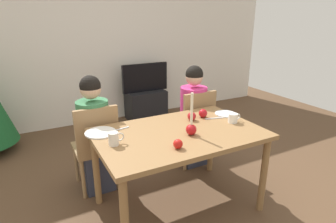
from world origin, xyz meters
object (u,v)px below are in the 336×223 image
apple_near_candle (192,116)px  chair_right (194,123)px  person_right_child (193,118)px  mug_right (233,118)px  chair_left (96,143)px  mug_left (114,139)px  tv_stand (146,105)px  tv (145,78)px  apple_by_right_mug (178,144)px  dining_table (179,141)px  apple_by_left_plate (203,113)px  person_left_child (95,137)px  candle_centerpiece (191,127)px  plate_left (101,133)px  plate_right (225,114)px

apple_near_candle → chair_right: bearing=53.6°
person_right_child → mug_right: person_right_child is taller
chair_left → chair_right: bearing=0.0°
mug_left → tv_stand: bearing=61.6°
person_right_child → tv: size_ratio=1.48×
apple_near_candle → apple_by_right_mug: bearing=-131.9°
dining_table → person_right_child: bearing=49.0°
person_right_child → apple_by_left_plate: (-0.18, -0.44, 0.22)m
person_left_child → tv: size_ratio=1.48×
tv_stand → candle_centerpiece: bearing=-104.5°
dining_table → plate_left: bearing=155.2°
chair_right → tv_stand: (0.12, 1.69, -0.27)m
tv_stand → apple_by_right_mug: (-0.84, -2.57, 0.55)m
plate_right → mug_right: bearing=-110.5°
person_left_child → apple_near_candle: person_left_child is taller
person_right_child → candle_centerpiece: size_ratio=3.27×
plate_left → mug_right: bearing=-15.5°
candle_centerpiece → apple_near_candle: candle_centerpiece is taller
dining_table → chair_left: bearing=133.3°
dining_table → plate_right: bearing=14.8°
tv_stand → plate_right: 2.20m
person_right_child → apple_by_left_plate: person_right_child is taller
chair_left → dining_table: bearing=-46.7°
person_right_child → tv_stand: 1.70m
person_left_child → apple_by_left_plate: 1.07m
person_right_child → dining_table: bearing=-131.0°
chair_right → apple_by_left_plate: (-0.18, -0.41, 0.28)m
dining_table → person_right_child: 0.85m
apple_by_right_mug → person_right_child: bearing=51.7°
tv → candle_centerpiece: size_ratio=2.21×
chair_left → apple_by_right_mug: bearing=-65.0°
apple_by_left_plate → apple_near_candle: bearing=-172.1°
person_left_child → mug_right: person_left_child is taller
person_left_child → apple_by_right_mug: bearing=-65.8°
apple_by_right_mug → chair_left: bearing=115.0°
candle_centerpiece → apple_near_candle: bearing=57.0°
person_right_child → plate_left: (-1.15, -0.36, 0.19)m
chair_left → mug_left: bearing=-89.0°
person_left_child → plate_right: size_ratio=5.74×
tv_stand → mug_left: (-1.24, -2.29, 0.56)m
dining_table → person_left_child: bearing=131.8°
tv_stand → apple_near_candle: size_ratio=7.92×
chair_right → plate_right: bearing=-81.0°
tv_stand → dining_table: bearing=-106.4°
tv_stand → mug_right: 2.41m
plate_left → candle_centerpiece: bearing=-29.8°
dining_table → chair_right: bearing=47.6°
plate_left → chair_left: bearing=85.5°
person_left_child → apple_by_left_plate: person_left_child is taller
chair_right → mug_left: chair_right is taller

